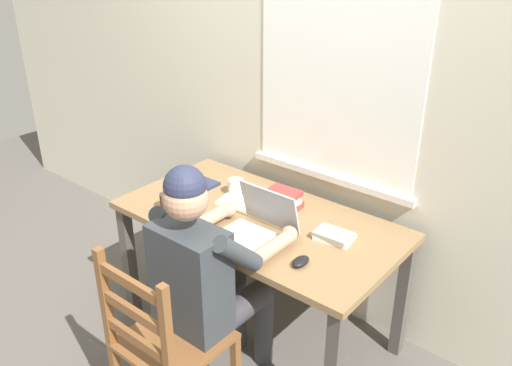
# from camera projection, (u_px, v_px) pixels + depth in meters

# --- Properties ---
(ground_plane) EXTENTS (8.00, 8.00, 0.00)m
(ground_plane) POSITION_uv_depth(u_px,v_px,m) (258.00, 329.00, 3.07)
(ground_plane) COLOR #56514C
(back_wall) EXTENTS (6.00, 0.08, 2.60)m
(back_wall) POSITION_uv_depth(u_px,v_px,m) (315.00, 90.00, 2.83)
(back_wall) COLOR beige
(back_wall) RESTS_ON ground
(desk) EXTENTS (1.47, 0.77, 0.73)m
(desk) POSITION_uv_depth(u_px,v_px,m) (259.00, 232.00, 2.79)
(desk) COLOR olive
(desk) RESTS_ON ground
(seated_person) EXTENTS (0.50, 0.60, 1.23)m
(seated_person) POSITION_uv_depth(u_px,v_px,m) (208.00, 272.00, 2.41)
(seated_person) COLOR #33383D
(seated_person) RESTS_ON ground
(wooden_chair) EXTENTS (0.42, 0.42, 0.93)m
(wooden_chair) POSITION_uv_depth(u_px,v_px,m) (164.00, 344.00, 2.31)
(wooden_chair) COLOR brown
(wooden_chair) RESTS_ON ground
(laptop) EXTENTS (0.33, 0.29, 0.23)m
(laptop) POSITION_uv_depth(u_px,v_px,m) (258.00, 226.00, 2.56)
(laptop) COLOR #ADAFB2
(laptop) RESTS_ON desk
(computer_mouse) EXTENTS (0.06, 0.10, 0.03)m
(computer_mouse) POSITION_uv_depth(u_px,v_px,m) (301.00, 261.00, 2.36)
(computer_mouse) COLOR black
(computer_mouse) RESTS_ON desk
(coffee_mug_white) EXTENTS (0.13, 0.09, 0.09)m
(coffee_mug_white) POSITION_uv_depth(u_px,v_px,m) (236.00, 187.00, 2.96)
(coffee_mug_white) COLOR beige
(coffee_mug_white) RESTS_ON desk
(coffee_mug_dark) EXTENTS (0.11, 0.07, 0.10)m
(coffee_mug_dark) POSITION_uv_depth(u_px,v_px,m) (167.00, 203.00, 2.79)
(coffee_mug_dark) COLOR #38281E
(coffee_mug_dark) RESTS_ON desk
(book_stack_main) EXTENTS (0.19, 0.15, 0.09)m
(book_stack_main) POSITION_uv_depth(u_px,v_px,m) (283.00, 199.00, 2.84)
(book_stack_main) COLOR #BC332D
(book_stack_main) RESTS_ON desk
(book_stack_side) EXTENTS (0.19, 0.16, 0.04)m
(book_stack_side) POSITION_uv_depth(u_px,v_px,m) (334.00, 236.00, 2.55)
(book_stack_side) COLOR white
(book_stack_side) RESTS_ON desk
(paper_pile_near_laptop) EXTENTS (0.23, 0.18, 0.01)m
(paper_pile_near_laptop) POSITION_uv_depth(u_px,v_px,m) (238.00, 202.00, 2.89)
(paper_pile_near_laptop) COLOR white
(paper_pile_near_laptop) RESTS_ON desk
(landscape_photo_print) EXTENTS (0.15, 0.13, 0.00)m
(landscape_photo_print) POSITION_uv_depth(u_px,v_px,m) (181.00, 198.00, 2.94)
(landscape_photo_print) COLOR gold
(landscape_photo_print) RESTS_ON desk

